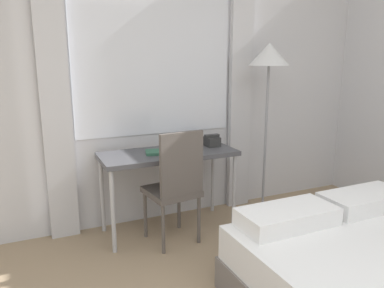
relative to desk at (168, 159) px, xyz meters
The scene contains 6 objects.
wall_back_with_window 0.76m from the desk, 100.06° to the left, with size 5.74×0.13×2.70m.
desk is the anchor object (origin of this frame).
desk_chair 0.31m from the desk, 99.30° to the right, with size 0.45×0.45×0.99m.
standing_lamp 1.25m from the desk, ahead, with size 0.38×0.38×1.68m.
telephone 0.47m from the desk, ahead, with size 0.14×0.15×0.11m.
book 0.11m from the desk, 156.74° to the right, with size 0.32×0.23×0.02m.
Camera 1 is at (-1.07, -0.62, 1.55)m, focal length 35.00 mm.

